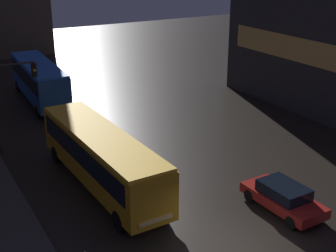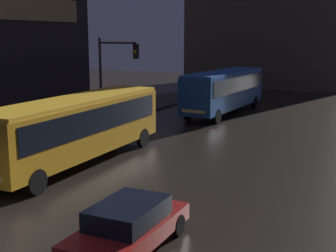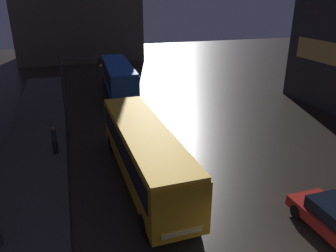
# 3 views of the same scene
# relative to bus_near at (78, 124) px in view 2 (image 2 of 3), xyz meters

# --- Properties ---
(sidewalk_left) EXTENTS (4.00, 48.00, 0.15)m
(sidewalk_left) POSITION_rel_bus_near_xyz_m (-6.03, 1.98, -1.84)
(sidewalk_left) COLOR #3D3A38
(sidewalk_left) RESTS_ON ground
(bus_near) EXTENTS (2.74, 11.45, 3.10)m
(bus_near) POSITION_rel_bus_near_xyz_m (0.00, 0.00, 0.00)
(bus_near) COLOR orange
(bus_near) RESTS_ON ground
(bus_far) EXTENTS (2.89, 10.81, 3.27)m
(bus_far) POSITION_rel_bus_near_xyz_m (1.31, 16.43, 0.10)
(bus_far) COLOR #194793
(bus_far) RESTS_ON ground
(car_taxi) EXTENTS (1.98, 4.34, 1.36)m
(car_taxi) POSITION_rel_bus_near_xyz_m (6.70, -6.64, -1.20)
(car_taxi) COLOR maroon
(car_taxi) RESTS_ON ground
(pedestrian_near) EXTENTS (0.35, 0.35, 1.79)m
(pedestrian_near) POSITION_rel_bus_near_xyz_m (-4.66, 4.51, -0.73)
(pedestrian_near) COLOR black
(pedestrian_near) RESTS_ON sidewalk_left
(traffic_light_main) EXTENTS (2.84, 0.35, 5.77)m
(traffic_light_main) POSITION_rel_bus_near_xyz_m (-2.83, 7.49, 1.97)
(traffic_light_main) COLOR #2D2D2D
(traffic_light_main) RESTS_ON ground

